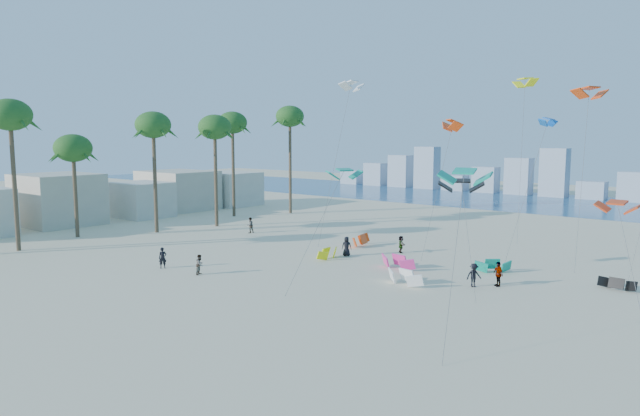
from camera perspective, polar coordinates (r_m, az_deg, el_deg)
The scene contains 10 objects.
ground at distance 39.66m, azimuth -18.54°, elevation -8.36°, with size 220.00×220.00×0.00m, color beige.
ocean at distance 98.19m, azimuth 19.79°, elevation 0.67°, with size 220.00×220.00×0.00m, color navy.
kitesurfer_near at distance 46.86m, azimuth -15.47°, elevation -4.83°, with size 0.61×0.40×1.67m, color black.
kitesurfer_mid at distance 44.11m, azimuth -11.93°, elevation -5.56°, with size 0.74×0.58×1.53m, color gray.
kitesurfers_far at distance 47.66m, azimuth 7.96°, elevation -4.44°, with size 39.81×8.18×1.75m.
grounded_kites at distance 46.41m, azimuth 9.46°, elevation -5.23°, with size 24.65×12.31×1.02m.
flying_kites at distance 47.81m, azimuth 17.25°, elevation 8.66°, with size 29.46×35.80×16.59m.
palm_row at distance 65.07m, azimuth -16.90°, elevation 7.59°, with size 9.34×44.80×14.51m.
beachfront_buildings at distance 78.27m, azimuth -18.85°, elevation 1.13°, with size 11.50×43.00×6.00m.
distant_skyline at distance 107.74m, azimuth 21.07°, elevation 2.80°, with size 85.00×3.00×8.40m.
Camera 1 is at (32.63, -20.04, 10.33)m, focal length 31.97 mm.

